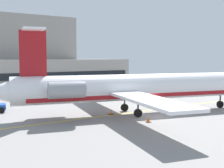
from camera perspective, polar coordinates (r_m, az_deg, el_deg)
ground at (r=33.63m, az=7.51°, el=-6.18°), size 120.00×120.00×0.11m
terminal_building at (r=74.88m, az=-19.86°, el=4.61°), size 62.94×14.70×16.72m
regional_jet at (r=34.60m, az=4.87°, el=-0.64°), size 34.81×27.36×9.34m
pushback_tractor at (r=50.08m, az=2.07°, el=-1.33°), size 3.81×3.48×2.02m
safety_cone_alpha at (r=34.28m, az=-0.13°, el=-5.42°), size 0.47×0.47×0.55m
safety_cone_bravo at (r=30.47m, az=6.95°, el=-6.78°), size 0.47×0.47×0.55m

